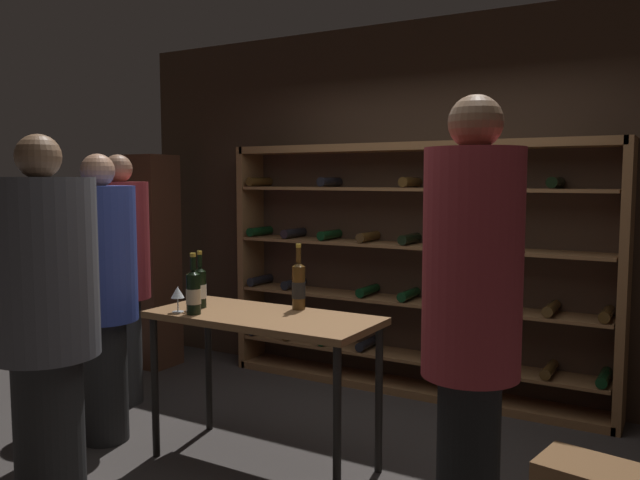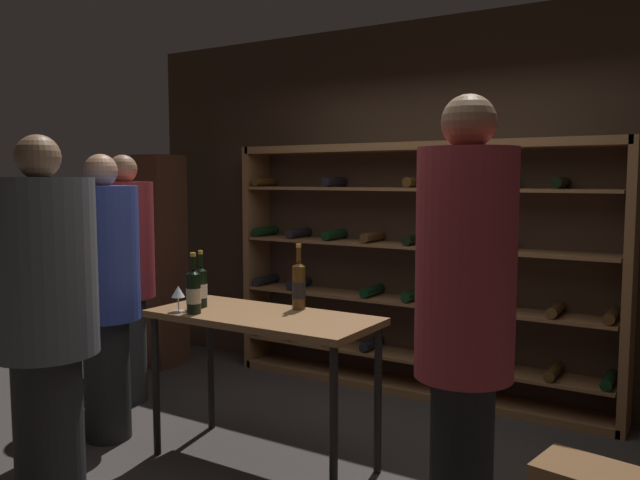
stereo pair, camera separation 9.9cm
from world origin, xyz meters
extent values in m
plane|color=#383330|center=(0.00, 0.00, 0.00)|extent=(9.47, 9.47, 0.00)
cube|color=#3D2B1E|center=(0.00, 1.74, 1.45)|extent=(5.89, 0.10, 2.91)
cube|color=brown|center=(-1.73, 1.53, 0.97)|extent=(0.06, 0.32, 1.95)
cube|color=brown|center=(1.31, 1.53, 0.97)|extent=(0.06, 0.32, 1.95)
cube|color=brown|center=(-0.21, 1.53, 1.92)|extent=(3.05, 0.32, 0.06)
cube|color=brown|center=(-0.21, 1.53, 0.03)|extent=(3.05, 0.32, 0.06)
cube|color=brown|center=(-0.21, 1.53, 0.28)|extent=(2.97, 0.32, 0.02)
cylinder|color=black|center=(-1.63, 1.53, 0.34)|extent=(0.08, 0.30, 0.08)
cylinder|color=#4C3314|center=(-1.28, 1.53, 0.34)|extent=(0.08, 0.30, 0.08)
cylinder|color=black|center=(-0.92, 1.53, 0.34)|extent=(0.08, 0.30, 0.08)
cylinder|color=black|center=(-0.57, 1.53, 0.34)|extent=(0.08, 0.30, 0.08)
cylinder|color=black|center=(0.14, 1.53, 0.34)|extent=(0.08, 0.30, 0.08)
cylinder|color=black|center=(0.50, 1.53, 0.34)|extent=(0.08, 0.30, 0.08)
cylinder|color=#4C3314|center=(0.86, 1.53, 0.34)|extent=(0.08, 0.30, 0.08)
cylinder|color=black|center=(1.21, 1.53, 0.34)|extent=(0.08, 0.30, 0.08)
cube|color=brown|center=(-0.21, 1.53, 0.72)|extent=(2.97, 0.32, 0.02)
cylinder|color=black|center=(-1.63, 1.53, 0.78)|extent=(0.08, 0.30, 0.08)
cylinder|color=black|center=(-1.28, 1.53, 0.78)|extent=(0.08, 0.30, 0.08)
cylinder|color=black|center=(-0.57, 1.53, 0.78)|extent=(0.08, 0.30, 0.08)
cylinder|color=black|center=(-0.21, 1.53, 0.78)|extent=(0.08, 0.30, 0.08)
cylinder|color=black|center=(0.14, 1.53, 0.78)|extent=(0.08, 0.30, 0.08)
cylinder|color=black|center=(0.50, 1.53, 0.78)|extent=(0.08, 0.30, 0.08)
cylinder|color=#4C3314|center=(0.86, 1.53, 0.78)|extent=(0.08, 0.30, 0.08)
cylinder|color=#4C3314|center=(1.21, 1.53, 0.78)|extent=(0.08, 0.30, 0.08)
cube|color=brown|center=(-0.21, 1.53, 1.16)|extent=(2.97, 0.32, 0.02)
cylinder|color=black|center=(-1.63, 1.53, 1.21)|extent=(0.08, 0.30, 0.08)
cylinder|color=black|center=(-1.28, 1.53, 1.21)|extent=(0.08, 0.30, 0.08)
cylinder|color=black|center=(-0.92, 1.53, 1.21)|extent=(0.08, 0.30, 0.08)
cylinder|color=#4C3314|center=(-0.57, 1.53, 1.21)|extent=(0.08, 0.30, 0.08)
cylinder|color=black|center=(-0.21, 1.53, 1.21)|extent=(0.08, 0.30, 0.08)
cylinder|color=black|center=(0.14, 1.53, 1.21)|extent=(0.08, 0.30, 0.08)
cylinder|color=black|center=(0.50, 1.53, 1.21)|extent=(0.08, 0.30, 0.08)
cube|color=brown|center=(-0.21, 1.53, 1.60)|extent=(2.97, 0.32, 0.02)
cylinder|color=#4C3314|center=(-1.63, 1.53, 1.65)|extent=(0.08, 0.30, 0.08)
cylinder|color=black|center=(-0.92, 1.53, 1.65)|extent=(0.08, 0.30, 0.08)
cylinder|color=#4C3314|center=(-0.21, 1.53, 1.65)|extent=(0.08, 0.30, 0.08)
cylinder|color=black|center=(0.14, 1.53, 1.65)|extent=(0.08, 0.30, 0.08)
cylinder|color=black|center=(0.50, 1.53, 1.65)|extent=(0.08, 0.30, 0.08)
cylinder|color=black|center=(0.86, 1.53, 1.65)|extent=(0.08, 0.30, 0.08)
cube|color=brown|center=(-0.44, -0.11, 0.88)|extent=(1.35, 0.59, 0.04)
cylinder|color=black|center=(-1.06, -0.36, 0.43)|extent=(0.04, 0.04, 0.86)
cylinder|color=black|center=(0.19, -0.36, 0.43)|extent=(0.04, 0.04, 0.86)
cylinder|color=black|center=(-1.06, 0.13, 0.43)|extent=(0.04, 0.04, 0.86)
cylinder|color=black|center=(0.19, 0.13, 0.43)|extent=(0.04, 0.04, 0.86)
cylinder|color=black|center=(-1.03, -1.11, 0.40)|extent=(0.34, 0.34, 0.81)
cylinder|color=#4C4C51|center=(-1.03, -1.11, 1.25)|extent=(0.52, 0.52, 0.88)
sphere|color=brown|center=(-1.03, -1.11, 1.78)|extent=(0.22, 0.22, 0.22)
cylinder|color=black|center=(0.92, -0.55, 0.43)|extent=(0.26, 0.26, 0.87)
cylinder|color=#9E2D33|center=(0.92, -0.55, 1.33)|extent=(0.40, 0.40, 0.94)
sphere|color=brown|center=(0.92, -0.55, 1.90)|extent=(0.22, 0.22, 0.22)
cube|color=maroon|center=(0.93, -0.34, 1.45)|extent=(0.05, 0.01, 0.52)
cylinder|color=#252525|center=(-1.52, -0.34, 0.39)|extent=(0.29, 0.29, 0.78)
cylinder|color=#2D3D8C|center=(-1.52, -0.34, 1.21)|extent=(0.44, 0.44, 0.85)
sphere|color=#AD7A5B|center=(-1.52, -0.34, 1.73)|extent=(0.21, 0.21, 0.21)
cylinder|color=#303030|center=(-1.96, 0.22, 0.40)|extent=(0.28, 0.28, 0.79)
cylinder|color=#9E2D33|center=(-1.96, 0.22, 1.22)|extent=(0.43, 0.43, 0.86)
sphere|color=#AD7A5B|center=(-1.96, 0.22, 1.75)|extent=(0.21, 0.21, 0.21)
cube|color=#4C2D1E|center=(-2.50, 1.05, 0.94)|extent=(0.44, 0.36, 1.88)
cylinder|color=black|center=(-0.78, -0.31, 1.01)|extent=(0.08, 0.08, 0.23)
cone|color=black|center=(-0.78, -0.31, 1.14)|extent=(0.08, 0.08, 0.03)
cylinder|color=black|center=(-0.78, -0.31, 1.19)|extent=(0.03, 0.03, 0.08)
cylinder|color=#B7932D|center=(-0.78, -0.31, 1.24)|extent=(0.03, 0.03, 0.02)
cylinder|color=#C6B28C|center=(-0.78, -0.31, 1.00)|extent=(0.09, 0.09, 0.09)
cylinder|color=black|center=(-0.88, -0.15, 1.01)|extent=(0.07, 0.07, 0.22)
cone|color=black|center=(-0.88, -0.15, 1.13)|extent=(0.07, 0.07, 0.03)
cylinder|color=black|center=(-0.88, -0.15, 1.18)|extent=(0.03, 0.03, 0.08)
cylinder|color=#B7932D|center=(-0.88, -0.15, 1.23)|extent=(0.03, 0.03, 0.02)
cylinder|color=silver|center=(-0.88, -0.15, 1.00)|extent=(0.08, 0.08, 0.08)
cylinder|color=#4C3314|center=(-0.33, 0.11, 1.03)|extent=(0.08, 0.08, 0.26)
cone|color=#4C3314|center=(-0.33, 0.11, 1.17)|extent=(0.08, 0.08, 0.03)
cylinder|color=#4C3314|center=(-0.33, 0.11, 1.23)|extent=(0.03, 0.03, 0.09)
cylinder|color=#B7932D|center=(-0.33, 0.11, 1.28)|extent=(0.03, 0.03, 0.02)
cylinder|color=black|center=(-0.33, 0.11, 1.01)|extent=(0.08, 0.08, 0.10)
cylinder|color=silver|center=(-0.90, -0.32, 0.90)|extent=(0.07, 0.07, 0.00)
cylinder|color=silver|center=(-0.90, -0.32, 0.94)|extent=(0.01, 0.01, 0.08)
cone|color=silver|center=(-0.90, -0.32, 1.02)|extent=(0.08, 0.08, 0.07)
cylinder|color=#590A14|center=(-0.90, -0.32, 1.00)|extent=(0.04, 0.04, 0.02)
camera|label=1|loc=(1.70, -3.11, 1.68)|focal=36.19mm
camera|label=2|loc=(1.79, -3.05, 1.68)|focal=36.19mm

